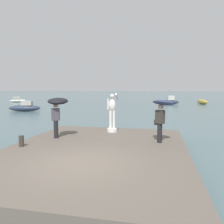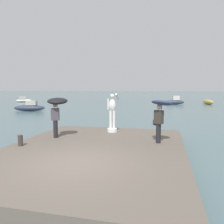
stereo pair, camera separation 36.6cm
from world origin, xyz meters
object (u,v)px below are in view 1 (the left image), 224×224
object	(u,v)px
boat_near	(202,102)
boat_mid	(170,101)
onlooker_left	(57,106)
onlooker_right	(162,111)
statue_white_figure	(112,115)
mooring_bollard	(21,141)
boat_rightward	(18,100)
boat_far	(25,107)

from	to	relation	value
boat_near	boat_mid	bearing A→B (deg)	-161.12
onlooker_left	boat_near	size ratio (longest dim) A/B	0.45
onlooker_right	statue_white_figure	bearing A→B (deg)	141.94
statue_white_figure	boat_mid	distance (m)	29.89
mooring_bollard	onlooker_left	bearing A→B (deg)	67.64
mooring_bollard	onlooker_right	bearing A→B (deg)	17.99
statue_white_figure	boat_rightward	distance (m)	39.76
onlooker_left	onlooker_right	bearing A→B (deg)	-0.08
onlooker_right	boat_mid	bearing A→B (deg)	86.62
boat_rightward	boat_far	bearing A→B (deg)	-53.27
onlooker_left	statue_white_figure	bearing A→B (deg)	42.15
onlooker_left	boat_rightward	distance (m)	39.94
onlooker_left	boat_far	distance (m)	19.11
onlooker_right	boat_near	bearing A→B (deg)	77.05
boat_near	boat_far	world-z (taller)	boat_far
boat_near	boat_mid	distance (m)	6.21
mooring_bollard	boat_near	size ratio (longest dim) A/B	0.10
mooring_bollard	boat_far	xyz separation A→B (m)	(-10.78, 17.03, -0.15)
boat_rightward	statue_white_figure	bearing A→B (deg)	-48.46
onlooker_left	boat_far	xyz separation A→B (m)	(-11.56, 15.14, -1.50)
onlooker_left	boat_rightward	world-z (taller)	onlooker_left
statue_white_figure	onlooker_left	world-z (taller)	statue_white_figure
boat_far	boat_rightward	bearing A→B (deg)	126.73
onlooker_right	boat_far	world-z (taller)	onlooker_right
mooring_bollard	boat_rightward	xyz separation A→B (m)	(-23.25, 33.75, -0.20)
statue_white_figure	boat_mid	size ratio (longest dim) A/B	0.64
statue_white_figure	boat_near	bearing A→B (deg)	71.69
statue_white_figure	onlooker_left	xyz separation A→B (m)	(-2.33, -2.11, 0.65)
onlooker_left	mooring_bollard	distance (m)	2.45
mooring_bollard	boat_far	distance (m)	20.16
mooring_bollard	boat_mid	size ratio (longest dim) A/B	0.14
onlooker_left	onlooker_right	xyz separation A→B (m)	(5.03, -0.01, -0.12)
mooring_bollard	boat_far	bearing A→B (deg)	122.33
boat_near	statue_white_figure	bearing A→B (deg)	-108.31
mooring_bollard	boat_rightward	bearing A→B (deg)	124.56
boat_mid	statue_white_figure	bearing A→B (deg)	-98.79
onlooker_right	boat_far	distance (m)	22.50
boat_far	boat_rightward	distance (m)	20.86
onlooker_left	boat_mid	world-z (taller)	onlooker_left
onlooker_left	boat_rightward	xyz separation A→B (m)	(-24.03, 31.86, -1.55)
statue_white_figure	boat_far	distance (m)	19.06
boat_rightward	boat_mid	bearing A→B (deg)	-0.41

